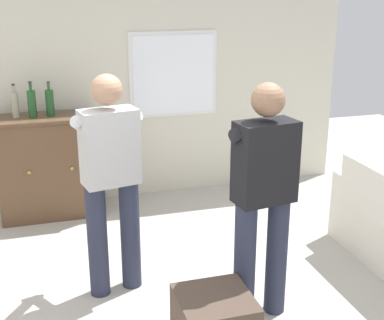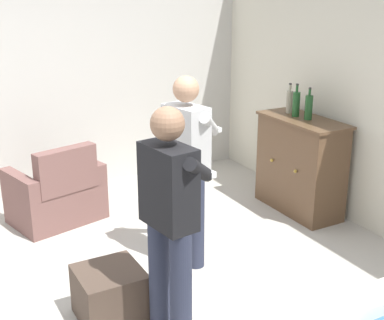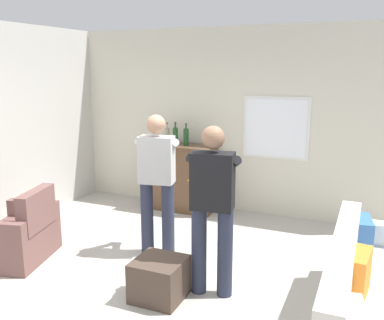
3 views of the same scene
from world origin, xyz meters
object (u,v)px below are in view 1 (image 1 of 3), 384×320
Objects in this scene: sideboard_cabinet at (50,166)px; person_standing_right at (263,193)px; bottle_liquor_amber at (15,104)px; person_standing_left at (111,175)px; bottle_wine_green at (32,103)px; bottle_spirits_clear at (50,102)px.

person_standing_right is at bearing -59.15° from sideboard_cabinet.
person_standing_left is at bearing -67.47° from bottle_liquor_amber.
person_standing_right reaches higher than bottle_liquor_amber.
person_standing_left reaches higher than sideboard_cabinet.
bottle_wine_green reaches higher than bottle_liquor_amber.
person_standing_left reaches higher than bottle_liquor_amber.
bottle_spirits_clear is (0.32, -0.01, 0.00)m from bottle_liquor_amber.
bottle_liquor_amber is (-0.27, 0.02, 0.65)m from sideboard_cabinet.
bottle_wine_green is 1.68m from person_standing_left.
person_standing_left reaches higher than bottle_spirits_clear.
bottle_liquor_amber is at bearing 175.37° from sideboard_cabinet.
bottle_liquor_amber is 0.98× the size of bottle_spirits_clear.
person_standing_right is at bearing -60.29° from bottle_spirits_clear.
sideboard_cabinet is at bearing -4.63° from bottle_liquor_amber.
bottle_liquor_amber is at bearing 112.53° from person_standing_left.
bottle_spirits_clear is at bearing -1.01° from bottle_liquor_amber.
person_standing_left is 1.00× the size of person_standing_right.
person_standing_right is (1.33, -2.22, 0.42)m from sideboard_cabinet.
bottle_liquor_amber is at bearing 125.50° from person_standing_right.
sideboard_cabinet is 0.65m from bottle_spirits_clear.
person_standing_right is at bearing -33.95° from person_standing_left.
bottle_spirits_clear is 0.20× the size of person_standing_left.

